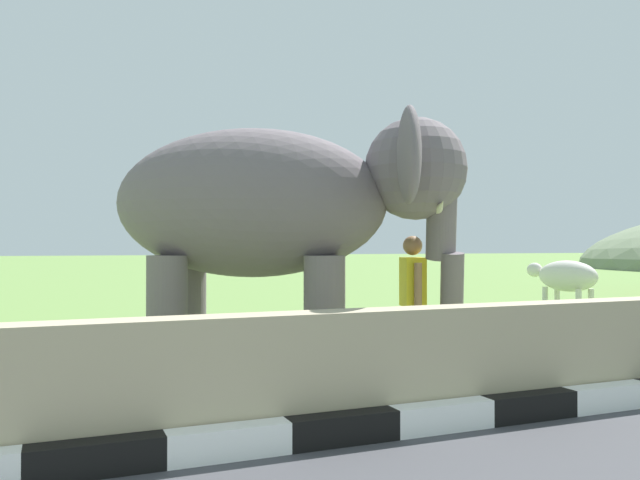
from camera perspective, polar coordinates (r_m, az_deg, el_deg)
name	(u,v)px	position (r m, az deg, el deg)	size (l,w,h in m)	color
striped_curb	(22,467)	(4.75, -24.88, -17.79)	(16.20, 0.20, 0.24)	white
barrier_parapet	(339,372)	(5.40, 1.66, -11.58)	(28.00, 0.36, 1.00)	tan
elephant	(283,208)	(7.38, -3.28, 2.84)	(4.02, 3.28, 2.99)	slate
person_handler	(413,297)	(7.72, 8.20, -5.05)	(0.35, 0.65, 1.66)	navy
cow_near	(566,277)	(14.69, 20.90, -3.09)	(0.71, 1.91, 1.23)	beige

